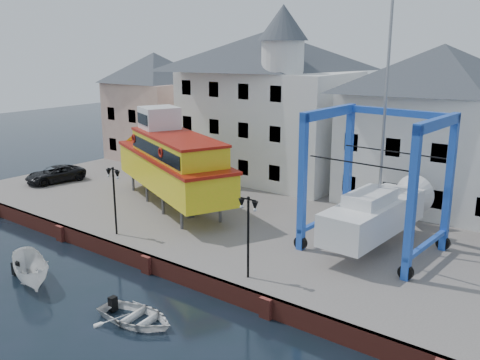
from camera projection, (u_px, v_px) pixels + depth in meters
The scene contains 13 objects.
ground at pixel (148, 273), 29.44m from camera, with size 140.00×140.00×0.00m, color black.
hardstanding at pixel (263, 214), 37.73m from camera, with size 44.00×22.00×1.00m, color #67625F.
quay_wall at pixel (149, 264), 29.40m from camera, with size 44.00×0.47×1.00m.
building_pink at pixel (156, 106), 52.32m from camera, with size 8.00×7.00×10.30m.
building_white_main at pixel (268, 103), 44.54m from camera, with size 14.00×8.30×14.00m.
building_white_right at pixel (437, 127), 36.96m from camera, with size 12.00×8.00×11.20m.
lamp_post_left at pixel (114, 184), 31.68m from camera, with size 1.12×0.32×4.20m.
lamp_post_right at pixel (248, 217), 25.75m from camera, with size 1.12×0.32×4.20m.
tour_boat at pixel (168, 159), 38.03m from camera, with size 15.72×9.71×6.78m.
travel_lift at pixel (381, 204), 30.13m from camera, with size 7.14×9.92×14.86m.
van at pixel (55, 174), 44.27m from camera, with size 2.20×4.77×1.33m, color black.
motorboat_a at pixel (33, 283), 28.19m from camera, with size 1.62×4.31×1.67m, color white.
motorboat_b at pixel (136, 322), 24.28m from camera, with size 2.79×3.91×0.81m, color white.
Camera 1 is at (20.67, -18.38, 12.40)m, focal length 40.00 mm.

